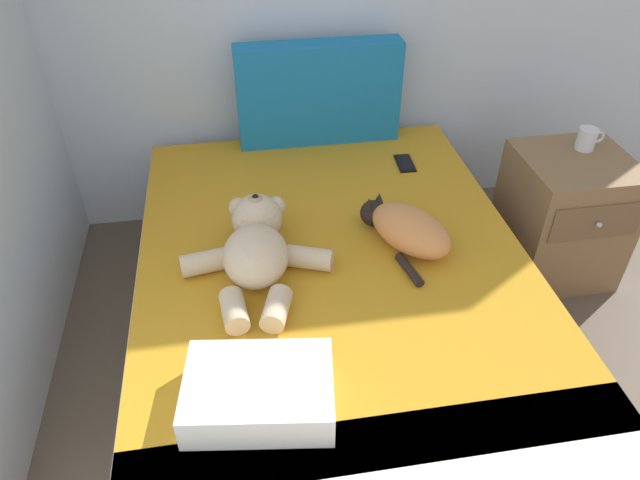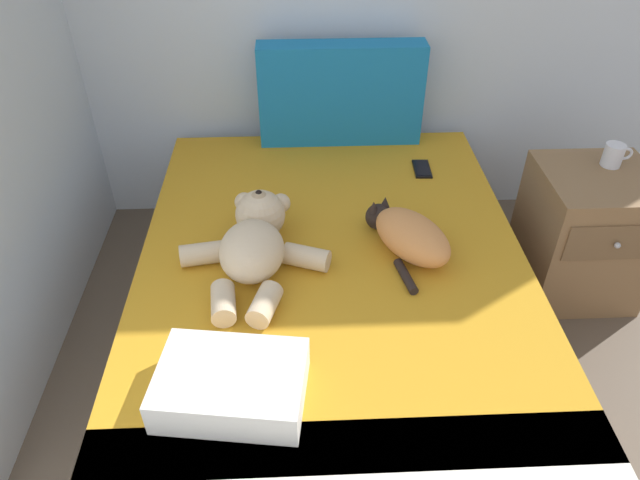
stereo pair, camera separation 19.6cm
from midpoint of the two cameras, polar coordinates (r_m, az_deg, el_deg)
The scene contains 8 objects.
bed at distance 2.27m, azimuth -1.12°, elevation -6.68°, with size 1.46×1.98×0.48m.
patterned_cushion at distance 2.75m, azimuth -2.22°, elevation 14.01°, with size 0.75×0.13×0.47m.
cat at distance 2.14m, azimuth 5.83°, elevation 1.01°, with size 0.34×0.44×0.15m.
teddy_bear at distance 2.05m, azimuth -8.97°, elevation -0.72°, with size 0.54×0.61×0.20m.
cell_phone at distance 2.66m, azimuth 6.18°, elevation 7.40°, with size 0.08×0.15×0.01m.
throw_pillow at distance 1.65m, azimuth -9.46°, elevation -14.52°, with size 0.40×0.28×0.11m, color white.
nightstand at distance 2.81m, azimuth 20.70°, elevation 2.13°, with size 0.46×0.48×0.59m.
mug at distance 2.73m, azimuth 22.74°, elevation 9.02°, with size 0.12×0.08×0.09m.
Camera 1 is at (0.80, 1.14, 1.83)m, focal length 32.84 mm.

